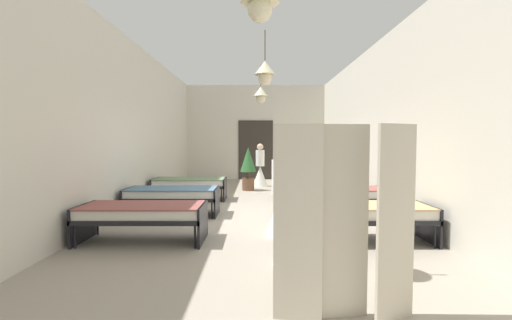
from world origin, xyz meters
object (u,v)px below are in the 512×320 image
object	(u,v)px
bed_right_row_0	(368,213)
bed_left_row_1	(173,194)
nurse_far_aisle	(294,223)
privacy_screen	(347,223)
bed_right_row_1	(339,194)
nurse_mid_aisle	(281,204)
bed_left_row_2	(190,183)
nurse_near_aisle	(261,171)
potted_plant	(249,165)
bed_left_row_0	(143,213)
bed_right_row_2	(322,183)

from	to	relation	value
bed_right_row_0	bed_left_row_1	bearing A→B (deg)	151.38
nurse_far_aisle	privacy_screen	bearing A→B (deg)	80.14
bed_right_row_1	nurse_mid_aisle	world-z (taller)	nurse_mid_aisle
nurse_mid_aisle	bed_left_row_1	bearing A→B (deg)	72.63
bed_left_row_1	bed_left_row_2	xyz separation A→B (m)	(0.00, 1.90, 0.00)
nurse_mid_aisle	nurse_far_aisle	world-z (taller)	same
bed_left_row_1	nurse_mid_aisle	xyz separation A→B (m)	(2.16, -1.58, 0.09)
nurse_near_aisle	nurse_mid_aisle	world-z (taller)	same
potted_plant	nurse_near_aisle	bearing A→B (deg)	68.53
potted_plant	bed_left_row_0	bearing A→B (deg)	-105.17
bed_right_row_2	privacy_screen	world-z (taller)	privacy_screen
bed_right_row_0	privacy_screen	size ratio (longest dim) A/B	1.12
nurse_near_aisle	bed_left_row_1	bearing A→B (deg)	-120.28
nurse_mid_aisle	bed_left_row_0	bearing A→B (deg)	117.22
bed_left_row_0	nurse_near_aisle	world-z (taller)	nurse_near_aisle
bed_left_row_1	nurse_far_aisle	xyz separation A→B (m)	(2.22, -2.93, 0.09)
bed_right_row_1	bed_right_row_2	distance (m)	1.90
bed_left_row_0	bed_right_row_0	xyz separation A→B (m)	(3.48, 0.00, 0.00)
bed_left_row_0	privacy_screen	distance (m)	3.47
bed_left_row_1	bed_left_row_2	world-z (taller)	same
nurse_far_aisle	potted_plant	xyz separation A→B (m)	(-0.71, 6.59, 0.28)
bed_left_row_1	bed_left_row_2	size ratio (longest dim) A/B	1.00
bed_right_row_0	nurse_near_aisle	bearing A→B (deg)	103.62
bed_right_row_2	potted_plant	distance (m)	2.67
nurse_near_aisle	privacy_screen	xyz separation A→B (m)	(0.64, -8.89, 0.32)
bed_right_row_0	nurse_far_aisle	world-z (taller)	nurse_far_aisle
bed_right_row_1	nurse_near_aisle	size ratio (longest dim) A/B	1.28
bed_left_row_0	bed_left_row_1	xyz separation A→B (m)	(0.00, 1.90, 0.00)
bed_left_row_1	bed_left_row_2	bearing A→B (deg)	90.00
bed_left_row_1	privacy_screen	world-z (taller)	privacy_screen
bed_left_row_1	nurse_mid_aisle	world-z (taller)	nurse_mid_aisle
bed_right_row_1	nurse_far_aisle	xyz separation A→B (m)	(-1.26, -2.93, 0.09)
bed_left_row_2	bed_right_row_2	world-z (taller)	same
bed_right_row_1	nurse_mid_aisle	bearing A→B (deg)	-129.87
bed_left_row_1	potted_plant	distance (m)	3.98
bed_left_row_0	nurse_mid_aisle	distance (m)	2.18
privacy_screen	bed_right_row_1	bearing A→B (deg)	68.94
bed_left_row_1	nurse_near_aisle	size ratio (longest dim) A/B	1.28
nurse_mid_aisle	potted_plant	bearing A→B (deg)	25.97
bed_right_row_2	nurse_far_aisle	bearing A→B (deg)	-104.66
nurse_near_aisle	privacy_screen	bearing A→B (deg)	-94.00
bed_right_row_1	privacy_screen	xyz separation A→B (m)	(-0.95, -4.24, 0.41)
bed_left_row_1	nurse_near_aisle	world-z (taller)	nurse_near_aisle
bed_left_row_1	bed_right_row_1	size ratio (longest dim) A/B	1.00
bed_right_row_1	potted_plant	size ratio (longest dim) A/B	1.38
bed_left_row_0	privacy_screen	bearing A→B (deg)	-42.74
potted_plant	privacy_screen	xyz separation A→B (m)	(1.02, -7.90, 0.04)
bed_right_row_1	nurse_far_aisle	world-z (taller)	nurse_far_aisle
bed_left_row_1	bed_right_row_2	distance (m)	3.97
bed_left_row_1	bed_right_row_1	xyz separation A→B (m)	(3.48, 0.00, 0.00)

